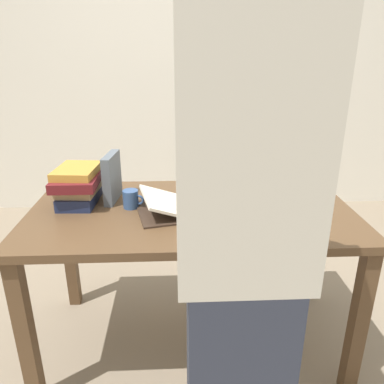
% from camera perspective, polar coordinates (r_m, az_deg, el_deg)
% --- Properties ---
extents(ground_plane, '(12.00, 12.00, 0.00)m').
position_cam_1_polar(ground_plane, '(2.09, -0.09, -21.40)').
color(ground_plane, gray).
extents(wall_back, '(8.00, 0.06, 2.60)m').
position_cam_1_polar(wall_back, '(3.38, -1.61, 19.08)').
color(wall_back, silver).
rests_on(wall_back, ground_plane).
extents(reading_desk, '(1.45, 0.77, 0.74)m').
position_cam_1_polar(reading_desk, '(1.73, -0.10, -5.40)').
color(reading_desk, brown).
rests_on(reading_desk, ground_plane).
extents(open_book, '(0.54, 0.40, 0.09)m').
position_cam_1_polar(open_book, '(1.68, 0.07, -1.72)').
color(open_book, '#38281E').
rests_on(open_book, reading_desk).
extents(book_stack_tall, '(0.19, 0.29, 0.17)m').
position_cam_1_polar(book_stack_tall, '(1.80, -16.93, 1.10)').
color(book_stack_tall, '#1E284C').
rests_on(book_stack_tall, reading_desk).
extents(book_standing_upright, '(0.06, 0.20, 0.22)m').
position_cam_1_polar(book_standing_upright, '(1.79, -12.10, 2.18)').
color(book_standing_upright, slate).
rests_on(book_standing_upright, reading_desk).
extents(reading_lamp, '(0.16, 0.16, 0.47)m').
position_cam_1_polar(reading_lamp, '(1.81, 11.72, 9.50)').
color(reading_lamp, '#ADADB2').
rests_on(reading_lamp, reading_desk).
extents(coffee_mug, '(0.10, 0.07, 0.08)m').
position_cam_1_polar(coffee_mug, '(1.70, -9.26, -1.07)').
color(coffee_mug, '#335184').
rests_on(coffee_mug, reading_desk).
extents(pencil, '(0.09, 0.14, 0.01)m').
position_cam_1_polar(pencil, '(1.51, 3.05, -5.31)').
color(pencil, gold).
rests_on(pencil, reading_desk).
extents(person_reader, '(0.36, 0.22, 1.71)m').
position_cam_1_polar(person_reader, '(1.05, 7.83, -11.39)').
color(person_reader, '#2D3342').
rests_on(person_reader, ground_plane).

